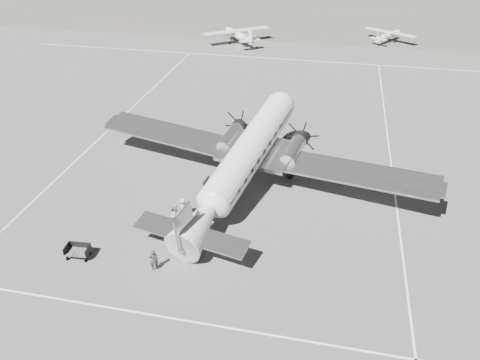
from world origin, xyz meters
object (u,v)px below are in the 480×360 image
Objects in this scene: light_plane_right at (389,36)px; ramp_agent at (176,214)px; baggage_cart_near at (167,228)px; ground_crew at (154,260)px; light_plane_left at (238,36)px; baggage_cart_far at (78,252)px; dc3_airliner at (245,160)px; passenger at (183,208)px.

ramp_agent is (-19.16, -58.65, -0.05)m from light_plane_right.
ground_crew reaches higher than baggage_cart_near.
baggage_cart_near is (6.14, -53.39, -0.80)m from light_plane_left.
baggage_cart_far is at bearing -127.66° from light_plane_left.
light_plane_right is (14.91, 52.61, -2.03)m from dc3_airliner.
ground_crew is at bearing 167.78° from passenger.
baggage_cart_near is 0.96× the size of ground_crew.
baggage_cart_far is (-9.79, -11.23, -2.52)m from dc3_airliner.
baggage_cart_near is at bearing 32.18° from baggage_cart_far.
dc3_airliner reaches higher than passenger.
baggage_cart_near is (-19.43, -59.89, -0.53)m from light_plane_right.
light_plane_right reaches higher than passenger.
baggage_cart_far reaches higher than baggage_cart_near.
light_plane_right is at bearing -17.76° from ramp_agent.
passenger is (5.79, 6.33, 0.35)m from baggage_cart_far.
dc3_airliner reaches higher than light_plane_right.
light_plane_right is 5.61× the size of ground_crew.
ramp_agent is at bearing 79.00° from baggage_cart_near.
dc3_airliner is at bearing -51.24° from passenger.
baggage_cart_near is at bearing 155.52° from passenger.
baggage_cart_near is at bearing 167.88° from ramp_agent.
ramp_agent is 1.10× the size of passenger.
light_plane_left is 51.44m from passenger.
light_plane_left is at bearing -133.73° from light_plane_right.
ground_crew is 0.91× the size of ramp_agent.
baggage_cart_far is at bearing 133.46° from ramp_agent.
light_plane_left is at bearing 7.34° from ramp_agent.
light_plane_right is at bearing 86.62° from dc3_airliner.
baggage_cart_near is 4.07m from ground_crew.
passenger is at bearing -119.65° from ground_crew.
light_plane_left is at bearing -4.59° from passenger.
passenger reaches higher than baggage_cart_near.
passenger is (0.02, 6.40, -0.00)m from ground_crew.
dc3_airliner is 15.11m from baggage_cart_far.
passenger reaches higher than baggage_cart_far.
light_plane_left is at bearing 98.00° from baggage_cart_near.
ramp_agent is at bearing -121.52° from light_plane_left.
baggage_cart_near is at bearing -121.97° from light_plane_left.
ground_crew is at bearing -177.15° from ramp_agent.
ground_crew reaches higher than passenger.
light_plane_left is 7.15× the size of ground_crew.
baggage_cart_near is 2.47m from passenger.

